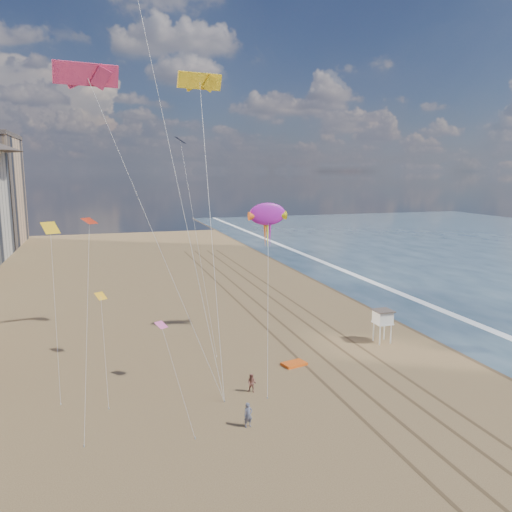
{
  "coord_description": "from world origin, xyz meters",
  "views": [
    {
      "loc": [
        -18.72,
        -21.38,
        17.93
      ],
      "look_at": [
        -4.04,
        26.0,
        9.5
      ],
      "focal_mm": 35.0,
      "sensor_mm": 36.0,
      "label": 1
    }
  ],
  "objects_px": {
    "lifeguard_stand": "(383,317)",
    "grounded_kite": "(294,364)",
    "show_kite": "(267,214)",
    "kite_flyer_a": "(248,415)",
    "kite_flyer_b": "(252,383)"
  },
  "relations": [
    {
      "from": "lifeguard_stand",
      "to": "grounded_kite",
      "type": "height_order",
      "value": "lifeguard_stand"
    },
    {
      "from": "show_kite",
      "to": "kite_flyer_a",
      "type": "distance_m",
      "value": 24.74
    },
    {
      "from": "show_kite",
      "to": "kite_flyer_a",
      "type": "xyz_separation_m",
      "value": [
        -8.04,
        -19.84,
        -12.4
      ]
    },
    {
      "from": "grounded_kite",
      "to": "show_kite",
      "type": "distance_m",
      "value": 16.63
    },
    {
      "from": "lifeguard_stand",
      "to": "kite_flyer_b",
      "type": "xyz_separation_m",
      "value": [
        -16.72,
        -7.59,
        -1.93
      ]
    },
    {
      "from": "grounded_kite",
      "to": "show_kite",
      "type": "relative_size",
      "value": 0.1
    },
    {
      "from": "kite_flyer_b",
      "to": "grounded_kite",
      "type": "bearing_deg",
      "value": 71.73
    },
    {
      "from": "show_kite",
      "to": "kite_flyer_b",
      "type": "distance_m",
      "value": 20.15
    },
    {
      "from": "kite_flyer_a",
      "to": "grounded_kite",
      "type": "bearing_deg",
      "value": 44.4
    },
    {
      "from": "show_kite",
      "to": "grounded_kite",
      "type": "bearing_deg",
      "value": -94.01
    },
    {
      "from": "kite_flyer_a",
      "to": "kite_flyer_b",
      "type": "height_order",
      "value": "kite_flyer_a"
    },
    {
      "from": "lifeguard_stand",
      "to": "kite_flyer_a",
      "type": "height_order",
      "value": "lifeguard_stand"
    },
    {
      "from": "grounded_kite",
      "to": "lifeguard_stand",
      "type": "bearing_deg",
      "value": 2.01
    },
    {
      "from": "lifeguard_stand",
      "to": "kite_flyer_b",
      "type": "height_order",
      "value": "lifeguard_stand"
    },
    {
      "from": "kite_flyer_a",
      "to": "kite_flyer_b",
      "type": "distance_m",
      "value": 5.63
    }
  ]
}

